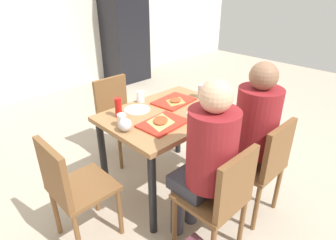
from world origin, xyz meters
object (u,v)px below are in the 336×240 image
at_px(paper_plate_center, 137,109).
at_px(condiment_bottle, 118,108).
at_px(plastic_cup_a, 141,97).
at_px(plastic_cup_c, 122,120).
at_px(tray_red_far, 174,101).
at_px(tray_red_near, 163,123).
at_px(main_table, 168,124).
at_px(foil_bundle, 125,125).
at_px(person_in_brown_jacket, 251,128).
at_px(plastic_cup_b, 200,118).
at_px(soda_can, 201,91).
at_px(person_in_red, 207,155).
at_px(chair_near_left, 221,196).
at_px(pizza_slice_a, 161,121).
at_px(paper_plate_near_edge, 200,114).
at_px(drink_fridge, 125,29).
at_px(chair_far_side, 117,112).
at_px(chair_left_end, 71,186).
at_px(pizza_slice_b, 176,101).
at_px(chair_near_right, 263,162).

relative_size(paper_plate_center, condiment_bottle, 1.38).
relative_size(plastic_cup_a, plastic_cup_c, 1.00).
bearing_deg(tray_red_far, tray_red_near, -146.09).
relative_size(main_table, foil_bundle, 10.69).
distance_m(person_in_brown_jacket, paper_plate_center, 0.95).
height_order(plastic_cup_b, soda_can, soda_can).
bearing_deg(soda_can, person_in_red, -138.01).
relative_size(person_in_red, paper_plate_center, 5.77).
bearing_deg(plastic_cup_a, paper_plate_center, -139.02).
bearing_deg(chair_near_left, pizza_slice_a, 83.46).
relative_size(paper_plate_near_edge, pizza_slice_a, 0.80).
bearing_deg(plastic_cup_b, paper_plate_center, 109.05).
bearing_deg(main_table, condiment_bottle, 148.51).
distance_m(tray_red_near, paper_plate_near_edge, 0.36).
bearing_deg(pizza_slice_a, main_table, 31.18).
bearing_deg(drink_fridge, soda_can, -113.04).
height_order(chair_far_side, paper_plate_near_edge, chair_far_side).
height_order(soda_can, condiment_bottle, condiment_bottle).
bearing_deg(drink_fridge, foil_bundle, -126.37).
distance_m(chair_left_end, soda_can, 1.41).
relative_size(chair_far_side, condiment_bottle, 5.37).
bearing_deg(foil_bundle, pizza_slice_b, 9.48).
distance_m(person_in_brown_jacket, plastic_cup_a, 1.01).
height_order(chair_near_left, tray_red_far, chair_near_left).
relative_size(chair_near_right, chair_left_end, 1.00).
relative_size(chair_near_left, chair_near_right, 1.00).
relative_size(tray_red_near, pizza_slice_a, 1.32).
height_order(main_table, paper_plate_near_edge, paper_plate_near_edge).
distance_m(tray_red_near, plastic_cup_b, 0.29).
bearing_deg(paper_plate_center, chair_near_left, -96.21).
bearing_deg(soda_can, plastic_cup_c, 177.49).
bearing_deg(foil_bundle, plastic_cup_c, 70.95).
bearing_deg(chair_left_end, plastic_cup_b, -19.20).
bearing_deg(tray_red_far, soda_can, -19.90).
distance_m(person_in_red, condiment_bottle, 0.85).
distance_m(person_in_brown_jacket, drink_fridge, 3.75).
distance_m(person_in_red, paper_plate_near_edge, 0.60).
bearing_deg(person_in_brown_jacket, person_in_red, 180.00).
relative_size(plastic_cup_a, drink_fridge, 0.05).
bearing_deg(paper_plate_near_edge, drink_fridge, 63.93).
bearing_deg(foil_bundle, plastic_cup_a, 39.16).
bearing_deg(tray_red_near, drink_fridge, 58.28).
height_order(chair_near_left, chair_left_end, same).
bearing_deg(plastic_cup_b, plastic_cup_c, 139.58).
xyz_separation_m(chair_far_side, tray_red_near, (-0.19, -0.91, 0.27)).
distance_m(person_in_red, paper_plate_center, 0.85).
distance_m(main_table, person_in_brown_jacket, 0.69).
distance_m(chair_left_end, drink_fridge, 3.87).
bearing_deg(person_in_red, drink_fridge, 61.04).
distance_m(paper_plate_near_edge, soda_can, 0.38).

